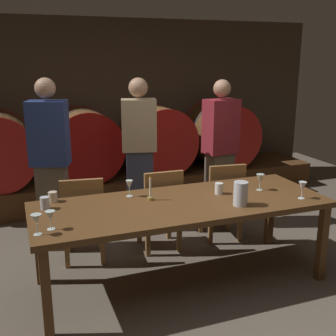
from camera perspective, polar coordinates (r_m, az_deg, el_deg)
ground_plane at (r=3.83m, az=4.02°, el=-16.18°), size 8.42×8.42×0.00m
back_wall at (r=6.35m, az=-7.81°, el=8.26°), size 6.48×0.24×2.51m
barrel_shelf at (r=6.05m, az=-6.29°, el=-2.44°), size 5.83×0.90×0.36m
wine_barrel_center_left at (r=5.79m, az=-11.32°, el=3.20°), size 0.95×0.84×0.95m
wine_barrel_center_right at (r=6.04m, az=-1.49°, el=3.97°), size 0.95×0.84×0.95m
wine_barrel_far_right at (r=6.43m, az=7.10°, el=4.54°), size 0.95×0.84×0.95m
dining_table at (r=3.66m, az=1.87°, el=-5.59°), size 2.56×0.94×0.76m
chair_left at (r=4.17m, az=-11.48°, el=-6.31°), size 0.45×0.45×0.88m
chair_center at (r=4.33m, az=-0.99°, el=-5.18°), size 0.41×0.41×0.88m
chair_right at (r=4.62m, az=7.49°, el=-4.01°), size 0.44×0.44×0.88m
guest_left at (r=4.42m, az=-15.64°, el=0.48°), size 0.44×0.35×1.78m
guest_center at (r=4.77m, az=-3.91°, el=1.89°), size 0.43×0.32×1.76m
guest_right at (r=4.97m, az=7.09°, el=2.13°), size 0.41×0.30×1.73m
candle_center at (r=3.67m, az=-2.41°, el=-3.44°), size 0.05×0.05×0.22m
pitcher at (r=3.58m, az=9.84°, el=-3.46°), size 0.12×0.12×0.21m
wine_glass_far_left at (r=3.10m, az=-17.44°, el=-6.71°), size 0.08×0.08×0.15m
wine_glass_left at (r=3.17m, az=-15.71°, el=-6.31°), size 0.07×0.07×0.14m
wine_glass_center at (r=3.77m, az=-5.27°, el=-2.34°), size 0.06×0.06×0.15m
wine_glass_right at (r=4.02m, az=12.42°, el=-1.47°), size 0.08×0.08×0.16m
wine_glass_far_right at (r=3.88m, az=17.81°, el=-2.44°), size 0.07×0.07×0.15m
cup_left at (r=3.61m, az=-16.39°, el=-4.59°), size 0.08×0.08×0.10m
cup_center at (r=3.77m, az=-15.39°, el=-3.79°), size 0.08×0.08×0.09m
cup_right at (r=3.87m, az=6.94°, el=-2.78°), size 0.08×0.08×0.10m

